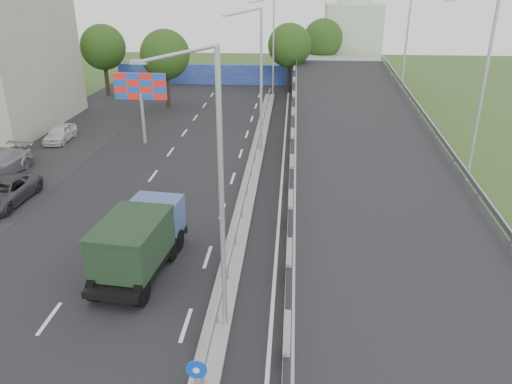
# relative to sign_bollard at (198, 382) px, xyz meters

# --- Properties ---
(road_surface) EXTENTS (26.00, 90.00, 0.04)m
(road_surface) POSITION_rel_sign_bollard_xyz_m (-3.00, 17.83, -1.03)
(road_surface) COLOR black
(road_surface) RESTS_ON ground
(parking_strip) EXTENTS (8.00, 90.00, 0.05)m
(parking_strip) POSITION_rel_sign_bollard_xyz_m (-16.00, 17.83, -1.03)
(parking_strip) COLOR black
(parking_strip) RESTS_ON ground
(median) EXTENTS (1.00, 44.00, 0.20)m
(median) POSITION_rel_sign_bollard_xyz_m (0.00, 21.83, -0.93)
(median) COLOR gray
(median) RESTS_ON ground
(overpass_ramp) EXTENTS (10.00, 50.00, 3.50)m
(overpass_ramp) POSITION_rel_sign_bollard_xyz_m (7.50, 21.83, 0.72)
(overpass_ramp) COLOR gray
(overpass_ramp) RESTS_ON ground
(median_guardrail) EXTENTS (0.09, 44.00, 0.71)m
(median_guardrail) POSITION_rel_sign_bollard_xyz_m (0.00, 21.83, -0.28)
(median_guardrail) COLOR gray
(median_guardrail) RESTS_ON median
(sign_bollard) EXTENTS (0.64, 0.23, 1.67)m
(sign_bollard) POSITION_rel_sign_bollard_xyz_m (0.00, 0.00, 0.00)
(sign_bollard) COLOR black
(sign_bollard) RESTS_ON median
(lamp_post_near) EXTENTS (2.74, 0.18, 10.08)m
(lamp_post_near) POSITION_rel_sign_bollard_xyz_m (0.11, 3.83, 4.77)
(lamp_post_near) COLOR #B2B5B7
(lamp_post_near) RESTS_ON median
(lamp_post_mid) EXTENTS (2.74, 0.18, 10.08)m
(lamp_post_mid) POSITION_rel_sign_bollard_xyz_m (0.11, 23.83, 4.77)
(lamp_post_mid) COLOR #B2B5B7
(lamp_post_mid) RESTS_ON median
(lamp_post_far) EXTENTS (2.74, 0.18, 10.08)m
(lamp_post_far) POSITION_rel_sign_bollard_xyz_m (0.11, 43.83, 4.77)
(lamp_post_far) COLOR #B2B5B7
(lamp_post_far) RESTS_ON median
(blue_wall) EXTENTS (30.00, 0.50, 2.40)m
(blue_wall) POSITION_rel_sign_bollard_xyz_m (-4.00, 49.83, 0.17)
(blue_wall) COLOR navy
(blue_wall) RESTS_ON ground
(church) EXTENTS (7.00, 7.00, 13.80)m
(church) POSITION_rel_sign_bollard_xyz_m (10.00, 57.83, 4.28)
(church) COLOR #B2CCAD
(church) RESTS_ON ground
(billboard) EXTENTS (4.00, 0.24, 5.50)m
(billboard) POSITION_rel_sign_bollard_xyz_m (-9.00, 25.83, 3.15)
(billboard) COLOR #B2B5B7
(billboard) RESTS_ON ground
(tree_left_mid) EXTENTS (4.80, 4.80, 7.60)m
(tree_left_mid) POSITION_rel_sign_bollard_xyz_m (-10.00, 37.83, 4.14)
(tree_left_mid) COLOR black
(tree_left_mid) RESTS_ON ground
(tree_median_far) EXTENTS (4.80, 4.80, 7.60)m
(tree_median_far) POSITION_rel_sign_bollard_xyz_m (2.00, 45.83, 4.14)
(tree_median_far) COLOR black
(tree_median_far) RESTS_ON ground
(tree_left_far) EXTENTS (4.80, 4.80, 7.60)m
(tree_left_far) POSITION_rel_sign_bollard_xyz_m (-18.00, 42.83, 4.14)
(tree_left_far) COLOR black
(tree_left_far) RESTS_ON ground
(tree_ramp_far) EXTENTS (4.80, 4.80, 7.60)m
(tree_ramp_far) POSITION_rel_sign_bollard_xyz_m (6.00, 52.83, 4.14)
(tree_ramp_far) COLOR black
(tree_ramp_far) RESTS_ON ground
(dump_truck) EXTENTS (2.98, 6.53, 2.79)m
(dump_truck) POSITION_rel_sign_bollard_xyz_m (-3.92, 7.57, 0.51)
(dump_truck) COLOR black
(dump_truck) RESTS_ON ground
(parked_car_c) EXTENTS (2.53, 5.21, 1.43)m
(parked_car_c) POSITION_rel_sign_bollard_xyz_m (-13.82, 13.91, -0.32)
(parked_car_c) COLOR #39383D
(parked_car_c) RESTS_ON ground
(parked_car_e) EXTENTS (1.74, 4.01, 1.35)m
(parked_car_e) POSITION_rel_sign_bollard_xyz_m (-15.88, 25.87, -0.36)
(parked_car_e) COLOR silver
(parked_car_e) RESTS_ON ground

